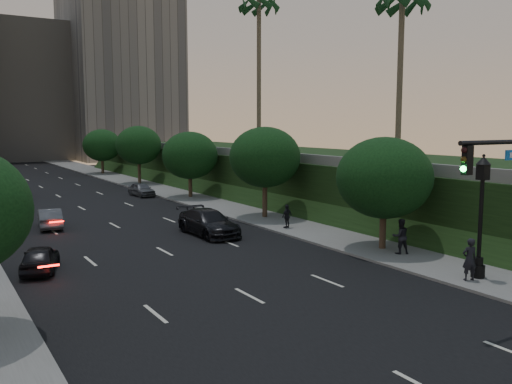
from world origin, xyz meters
TOP-DOWN VIEW (x-y plane):
  - ground at (0.00, 0.00)m, footprint 160.00×160.00m
  - road_surface at (0.00, 30.00)m, footprint 16.00×140.00m
  - sidewalk_right at (10.25, 30.00)m, footprint 4.50×140.00m
  - embankment at (22.00, 28.00)m, footprint 18.00×90.00m
  - parapet_wall at (13.50, 28.00)m, footprint 0.35×90.00m
  - office_block_mid at (6.00, 102.00)m, footprint 22.00×18.00m
  - office_block_right at (24.00, 96.00)m, footprint 20.00×22.00m
  - tree_right_a at (10.30, 8.00)m, footprint 5.20×5.20m
  - tree_right_b at (10.30, 20.00)m, footprint 5.20×5.20m
  - tree_right_c at (10.30, 33.00)m, footprint 5.20×5.20m
  - tree_right_d at (10.30, 47.00)m, footprint 5.20×5.20m
  - tree_right_e at (10.30, 62.00)m, footprint 5.20×5.20m
  - palm_far at (16.00, 30.00)m, footprint 3.20×3.20m
  - street_lamp at (9.80, 1.61)m, footprint 0.64×0.64m
  - sedan_near_left at (-6.50, 13.31)m, footprint 2.57×4.04m
  - sedan_mid_left at (-3.92, 24.40)m, footprint 1.93×4.20m
  - sedan_far_left at (-4.23, 41.38)m, footprint 3.44×6.24m
  - sedan_near_right at (4.06, 16.78)m, footprint 2.35×5.53m
  - sedan_far_right at (6.87, 36.81)m, footprint 1.76×3.96m
  - pedestrian_a at (9.05, 1.52)m, footprint 0.79×0.64m
  - pedestrian_b at (10.16, 6.58)m, footprint 1.09×0.97m
  - pedestrian_c at (9.17, 15.51)m, footprint 0.99×0.63m

SIDE VIEW (x-z plane):
  - ground at x=0.00m, z-range 0.00..0.00m
  - road_surface at x=0.00m, z-range 0.00..0.02m
  - sidewalk_right at x=10.25m, z-range 0.00..0.15m
  - sedan_near_left at x=-6.50m, z-range 0.00..1.28m
  - sedan_far_right at x=6.87m, z-range 0.00..1.33m
  - sedan_mid_left at x=-3.92m, z-range 0.00..1.33m
  - sedan_near_right at x=4.06m, z-range 0.00..1.59m
  - sedan_far_left at x=-4.23m, z-range 0.00..1.65m
  - pedestrian_c at x=9.17m, z-range 0.15..1.71m
  - pedestrian_b at x=10.16m, z-range 0.15..2.01m
  - pedestrian_a at x=9.05m, z-range 0.15..2.02m
  - embankment at x=22.00m, z-range 0.00..4.00m
  - street_lamp at x=9.80m, z-range -0.18..5.44m
  - tree_right_a at x=10.30m, z-range 0.90..7.14m
  - tree_right_c at x=10.30m, z-range 0.90..7.14m
  - tree_right_e at x=10.30m, z-range 0.90..7.14m
  - parapet_wall at x=13.50m, z-range 4.00..4.70m
  - tree_right_b at x=10.30m, z-range 1.15..7.88m
  - tree_right_d at x=10.30m, z-range 1.15..7.88m
  - office_block_mid at x=6.00m, z-range 0.00..26.00m
  - palm_far at x=16.00m, z-range 9.89..25.39m
  - office_block_right at x=24.00m, z-range 0.00..36.00m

